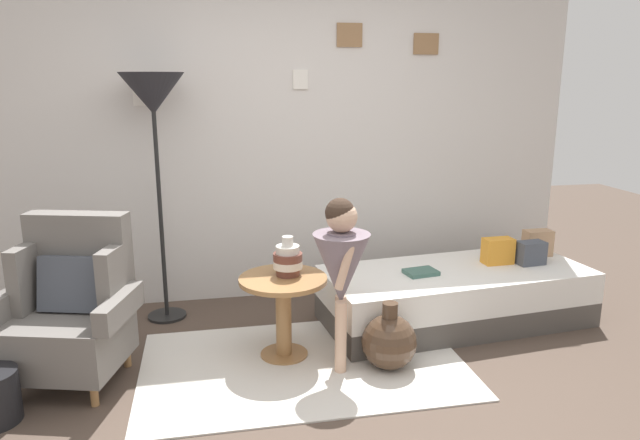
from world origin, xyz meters
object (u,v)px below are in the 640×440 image
at_px(daybed, 455,296).
at_px(side_table, 283,300).
at_px(book_on_daybed, 421,272).
at_px(armchair, 71,308).
at_px(floor_lamp, 153,103).
at_px(vase_striped, 288,260).
at_px(person_child, 341,263).
at_px(demijohn_near, 389,341).

bearing_deg(daybed, side_table, -166.93).
height_order(daybed, book_on_daybed, book_on_daybed).
distance_m(side_table, book_on_daybed, 1.04).
bearing_deg(armchair, floor_lamp, 60.46).
xyz_separation_m(vase_striped, book_on_daybed, (0.97, 0.22, -0.22)).
relative_size(armchair, daybed, 0.49).
distance_m(daybed, side_table, 1.35).
distance_m(person_child, book_on_daybed, 0.88).
xyz_separation_m(armchair, vase_striped, (1.28, 0.06, 0.20)).
bearing_deg(demijohn_near, person_child, 170.78).
xyz_separation_m(person_child, demijohn_near, (0.29, -0.05, -0.51)).
distance_m(floor_lamp, demijohn_near, 2.24).
height_order(floor_lamp, person_child, floor_lamp).
height_order(armchair, floor_lamp, floor_lamp).
bearing_deg(demijohn_near, vase_striped, 151.34).
height_order(vase_striped, person_child, person_child).
relative_size(armchair, vase_striped, 3.84).
bearing_deg(side_table, person_child, -36.18).
bearing_deg(floor_lamp, vase_striped, -43.25).
xyz_separation_m(floor_lamp, person_child, (1.09, -1.03, -0.89)).
xyz_separation_m(book_on_daybed, demijohn_near, (-0.40, -0.53, -0.24)).
xyz_separation_m(floor_lamp, demijohn_near, (1.38, -1.08, -1.40)).
height_order(floor_lamp, demijohn_near, floor_lamp).
relative_size(vase_striped, book_on_daybed, 1.15).
bearing_deg(vase_striped, book_on_daybed, 12.66).
distance_m(armchair, daybed, 2.58).
distance_m(side_table, floor_lamp, 1.63).
xyz_separation_m(floor_lamp, book_on_daybed, (1.78, -0.54, -1.16)).
bearing_deg(side_table, book_on_daybed, 14.07).
relative_size(vase_striped, demijohn_near, 0.59).
xyz_separation_m(armchair, person_child, (1.56, -0.20, 0.24)).
relative_size(daybed, side_table, 3.57).
bearing_deg(side_table, demijohn_near, -24.59).
xyz_separation_m(side_table, demijohn_near, (0.61, -0.28, -0.21)).
bearing_deg(armchair, demijohn_near, -7.65).
height_order(armchair, daybed, armchair).
distance_m(book_on_daybed, demijohn_near, 0.71).
xyz_separation_m(daybed, side_table, (-1.30, -0.30, 0.18)).
distance_m(daybed, vase_striped, 1.36).
bearing_deg(demijohn_near, armchair, 172.35).
bearing_deg(side_table, vase_striped, 43.37).
bearing_deg(demijohn_near, book_on_daybed, 53.25).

